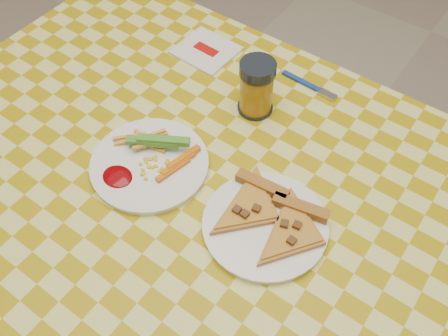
% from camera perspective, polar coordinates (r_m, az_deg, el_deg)
% --- Properties ---
extents(ground, '(8.00, 8.00, 0.00)m').
position_cam_1_polar(ground, '(1.61, -1.33, -17.75)').
color(ground, '#C0B69A').
rests_on(ground, ground).
extents(table, '(1.28, 0.88, 0.76)m').
position_cam_1_polar(table, '(0.99, -2.06, -4.40)').
color(table, white).
rests_on(table, ground).
extents(plate_left, '(0.29, 0.29, 0.01)m').
position_cam_1_polar(plate_left, '(0.96, -8.48, 0.35)').
color(plate_left, white).
rests_on(plate_left, table).
extents(plate_right, '(0.24, 0.24, 0.01)m').
position_cam_1_polar(plate_right, '(0.88, 4.71, -6.58)').
color(plate_right, white).
rests_on(plate_right, table).
extents(fries_veggies, '(0.18, 0.17, 0.04)m').
position_cam_1_polar(fries_veggies, '(0.96, -8.38, 1.79)').
color(fries_veggies, '#F0BE4C').
rests_on(fries_veggies, plate_left).
extents(pizza_slices, '(0.24, 0.22, 0.02)m').
position_cam_1_polar(pizza_slices, '(0.87, 5.41, -5.47)').
color(pizza_slices, '#B17236').
rests_on(pizza_slices, plate_right).
extents(drink_glass, '(0.07, 0.07, 0.12)m').
position_cam_1_polar(drink_glass, '(1.02, 3.74, 9.15)').
color(drink_glass, black).
rests_on(drink_glass, table).
extents(napkin, '(0.13, 0.13, 0.01)m').
position_cam_1_polar(napkin, '(1.19, -2.06, 13.29)').
color(napkin, white).
rests_on(napkin, table).
extents(fork, '(0.14, 0.02, 0.01)m').
position_cam_1_polar(fork, '(1.11, 9.76, 9.30)').
color(fork, navy).
rests_on(fork, table).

